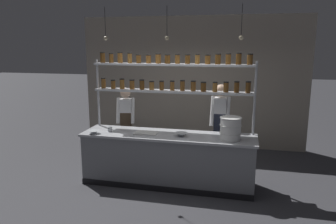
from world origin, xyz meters
name	(u,v)px	position (x,y,z in m)	size (l,w,h in m)	color
ground_plane	(168,183)	(0.00, 0.00, 0.00)	(40.00, 40.00, 0.00)	#3D3D42
back_wall	(191,82)	(0.00, 2.49, 1.57)	(5.46, 0.12, 3.13)	#9E9384
prep_counter	(168,159)	(0.00, 0.00, 0.46)	(3.06, 0.76, 0.92)	gray
spice_shelf_unit	(173,79)	(0.01, 0.33, 1.86)	(2.94, 0.28, 2.33)	#B7BABF
chef_left	(126,121)	(-1.05, 0.73, 0.93)	(0.41, 0.33, 1.62)	black
chef_center	(220,123)	(0.85, 0.64, 1.02)	(0.37, 0.30, 1.75)	black
container_stack	(230,129)	(1.07, -0.10, 1.11)	(0.36, 0.36, 0.38)	white
cutting_board	(146,133)	(-0.39, -0.05, 0.93)	(0.40, 0.26, 0.02)	silver
prep_bowl_near_left	(181,135)	(0.25, -0.07, 0.95)	(0.22, 0.22, 0.06)	#B2B7BC
prep_bowl_center_front	(94,132)	(-1.29, -0.25, 0.95)	(0.21, 0.21, 0.06)	silver
serving_cup_front	(110,129)	(-1.06, -0.07, 0.96)	(0.07, 0.07, 0.08)	#B2B7BC
pendant_light_row	(169,37)	(0.02, 0.00, 2.59)	(2.36, 0.07, 0.55)	black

